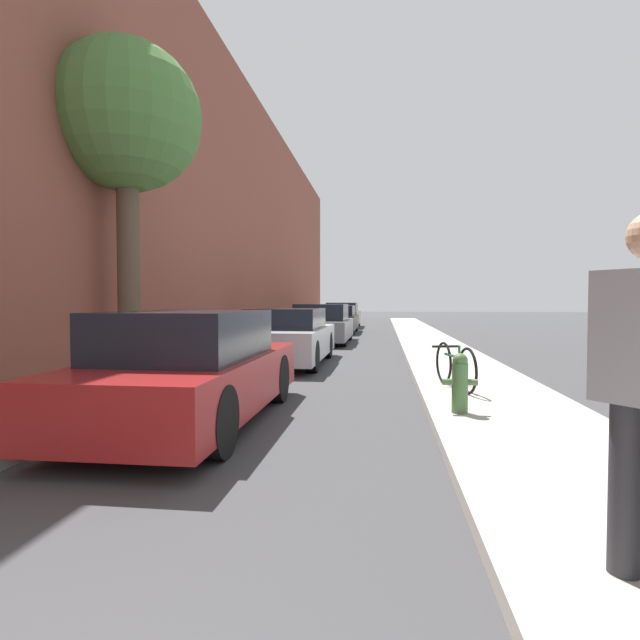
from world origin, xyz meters
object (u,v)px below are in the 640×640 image
object	(u,v)px
parked_car_grey	(322,325)
parked_car_black	(337,320)
parked_car_red	(192,370)
street_tree_near	(127,121)
parked_car_champagne	(343,315)
bicycle	(455,366)
parked_car_silver	(288,337)
fire_hydrant	(460,382)

from	to	relation	value
parked_car_grey	parked_car_black	distance (m)	5.91
parked_car_red	street_tree_near	bearing A→B (deg)	128.22
parked_car_red	parked_car_champagne	xyz separation A→B (m)	(-0.06, 22.81, 0.04)
parked_car_red	parked_car_grey	size ratio (longest dim) A/B	0.96
parked_car_black	bicycle	size ratio (longest dim) A/B	2.61
parked_car_silver	parked_car_grey	size ratio (longest dim) A/B	0.98
parked_car_silver	parked_car_grey	bearing A→B (deg)	89.41
street_tree_near	fire_hydrant	world-z (taller)	street_tree_near
fire_hydrant	bicycle	size ratio (longest dim) A/B	0.44
parked_car_silver	street_tree_near	xyz separation A→B (m)	(-2.49, -2.67, 4.13)
parked_car_red	parked_car_silver	size ratio (longest dim) A/B	0.98
parked_car_red	parked_car_silver	bearing A→B (deg)	89.42
parked_car_black	bicycle	xyz separation A→B (m)	(3.28, -15.60, -0.15)
parked_car_grey	bicycle	distance (m)	10.21
parked_car_black	parked_car_champagne	xyz separation A→B (m)	(-0.13, 5.05, 0.06)
parked_car_silver	parked_car_red	bearing A→B (deg)	-90.58
parked_car_grey	parked_car_champagne	distance (m)	10.96
parked_car_red	parked_car_black	distance (m)	17.75
fire_hydrant	parked_car_grey	bearing A→B (deg)	104.95
parked_car_black	street_tree_near	xyz separation A→B (m)	(-2.50, -14.67, 4.14)
parked_car_silver	parked_car_black	bearing A→B (deg)	89.94
parked_car_black	bicycle	distance (m)	15.94
parked_car_black	fire_hydrant	bearing A→B (deg)	-79.86
parked_car_grey	bicycle	bearing A→B (deg)	-71.58
parked_car_grey	fire_hydrant	xyz separation A→B (m)	(3.05, -11.43, -0.16)
parked_car_champagne	fire_hydrant	size ratio (longest dim) A/B	6.21
parked_car_champagne	bicycle	xyz separation A→B (m)	(3.40, -20.65, -0.21)
parked_car_black	fire_hydrant	size ratio (longest dim) A/B	5.93
parked_car_silver	fire_hydrant	xyz separation A→B (m)	(3.11, -5.33, -0.14)
parked_car_champagne	bicycle	bearing A→B (deg)	-80.64
parked_car_black	parked_car_champagne	world-z (taller)	parked_car_champagne
fire_hydrant	parked_car_champagne	bearing A→B (deg)	98.20
parked_car_red	fire_hydrant	size ratio (longest dim) A/B	5.94
parked_car_champagne	fire_hydrant	xyz separation A→B (m)	(3.23, -22.39, -0.19)
parked_car_silver	street_tree_near	bearing A→B (deg)	-133.01
parked_car_champagne	fire_hydrant	distance (m)	22.62
parked_car_silver	street_tree_near	size ratio (longest dim) A/B	0.72
parked_car_grey	fire_hydrant	distance (m)	11.83
street_tree_near	bicycle	distance (m)	7.25
bicycle	street_tree_near	bearing A→B (deg)	157.91
parked_car_silver	parked_car_champagne	xyz separation A→B (m)	(-0.11, 17.06, 0.05)
parked_car_red	street_tree_near	size ratio (longest dim) A/B	0.70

